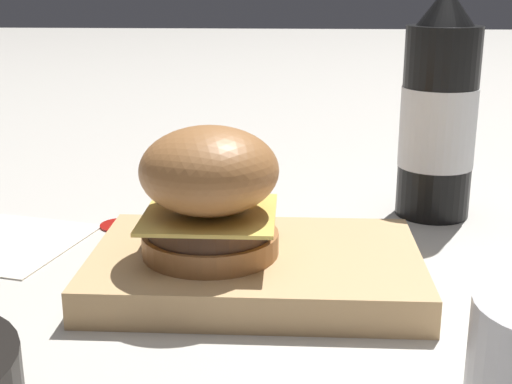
# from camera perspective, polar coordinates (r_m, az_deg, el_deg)

# --- Properties ---
(ground_plane) EXTENTS (6.00, 6.00, 0.00)m
(ground_plane) POSITION_cam_1_polar(r_m,az_deg,el_deg) (0.52, 3.96, -10.53)
(ground_plane) COLOR #B7B2A8
(serving_board) EXTENTS (0.26, 0.17, 0.03)m
(serving_board) POSITION_cam_1_polar(r_m,az_deg,el_deg) (0.58, 0.00, -6.09)
(serving_board) COLOR tan
(serving_board) RESTS_ON ground_plane
(burger) EXTENTS (0.11, 0.11, 0.10)m
(burger) POSITION_cam_1_polar(r_m,az_deg,el_deg) (0.56, -3.74, 0.09)
(burger) COLOR #9E6638
(burger) RESTS_ON serving_board
(ketchup_bottle) EXTENTS (0.08, 0.08, 0.23)m
(ketchup_bottle) POSITION_cam_1_polar(r_m,az_deg,el_deg) (0.75, 14.38, 5.88)
(ketchup_bottle) COLOR black
(ketchup_bottle) RESTS_ON ground_plane
(ketchup_puddle) EXTENTS (0.04, 0.04, 0.00)m
(ketchup_puddle) POSITION_cam_1_polar(r_m,az_deg,el_deg) (0.73, -10.80, -2.56)
(ketchup_puddle) COLOR #9E140F
(ketchup_puddle) RESTS_ON ground_plane
(parchment_square) EXTENTS (0.17, 0.17, 0.00)m
(parchment_square) POSITION_cam_1_polar(r_m,az_deg,el_deg) (0.71, -19.73, -3.77)
(parchment_square) COLOR beige
(parchment_square) RESTS_ON ground_plane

